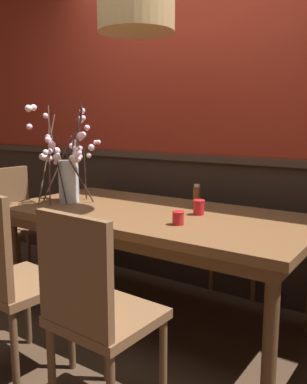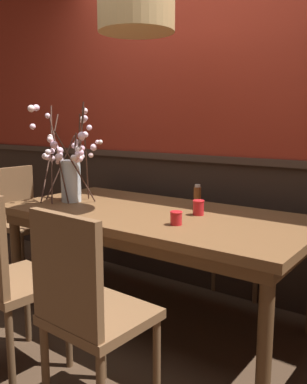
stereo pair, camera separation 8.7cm
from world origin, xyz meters
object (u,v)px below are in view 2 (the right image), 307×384
(pendant_lamp, at_px, (136,9))
(chair_far_side_right, at_px, (251,227))
(chair_far_side_left, at_px, (191,210))
(candle_holder_nearer_edge, at_px, (176,218))
(candle_holder_nearer_center, at_px, (198,207))
(condiment_bottle, at_px, (197,197))
(chair_near_side_right, at_px, (87,307))
(chair_near_side_left, at_px, (3,272))
(vase_with_blossoms, at_px, (70,169))
(dining_table, at_px, (154,224))
(chair_head_west_end, at_px, (21,216))

(pendant_lamp, bearing_deg, chair_far_side_right, 67.41)
(chair_far_side_left, distance_m, candle_holder_nearer_edge, 1.29)
(chair_far_side_left, distance_m, candle_holder_nearer_center, 1.04)
(pendant_lamp, bearing_deg, condiment_bottle, 47.54)
(chair_far_side_left, relative_size, chair_near_side_right, 1.02)
(chair_near_side_right, height_order, chair_near_side_left, chair_near_side_left)
(chair_near_side_left, distance_m, vase_with_blossoms, 1.04)
(condiment_bottle, bearing_deg, dining_table, -125.14)
(chair_head_west_end, relative_size, candle_holder_nearer_edge, 11.93)
(chair_near_side_left, bearing_deg, candle_holder_nearer_edge, 51.83)
(vase_with_blossoms, height_order, candle_holder_nearer_center, vase_with_blossoms)
(vase_with_blossoms, bearing_deg, candle_holder_nearer_center, 9.09)
(vase_with_blossoms, bearing_deg, condiment_bottle, 20.71)
(chair_near_side_right, relative_size, condiment_bottle, 5.97)
(candle_holder_nearer_edge, bearing_deg, condiment_bottle, 106.09)
(chair_far_side_right, relative_size, candle_holder_nearer_center, 9.29)
(chair_near_side_left, bearing_deg, chair_far_side_left, 90.52)
(chair_head_west_end, bearing_deg, chair_far_side_right, 27.88)
(chair_near_side_left, height_order, chair_far_side_right, chair_near_side_left)
(vase_with_blossoms, bearing_deg, chair_far_side_right, 44.49)
(chair_far_side_left, height_order, candle_holder_nearer_center, chair_far_side_left)
(dining_table, xyz_separation_m, candle_holder_nearer_center, (0.28, 0.08, 0.13))
(chair_head_west_end, xyz_separation_m, candle_holder_nearer_center, (1.66, 0.08, 0.27))
(chair_near_side_right, distance_m, candle_holder_nearer_edge, 0.77)
(chair_far_side_left, bearing_deg, chair_head_west_end, -140.11)
(chair_far_side_left, distance_m, chair_far_side_right, 0.57)
(candle_holder_nearer_edge, bearing_deg, chair_near_side_left, -128.17)
(chair_far_side_right, bearing_deg, condiment_bottle, -100.43)
(chair_head_west_end, distance_m, candle_holder_nearer_edge, 1.72)
(chair_far_side_right, xyz_separation_m, condiment_bottle, (-0.12, -0.63, 0.32))
(chair_near_side_left, bearing_deg, chair_head_west_end, 140.46)
(candle_holder_nearer_center, xyz_separation_m, condiment_bottle, (-0.11, 0.17, 0.03))
(chair_near_side_right, distance_m, chair_far_side_right, 1.81)
(chair_near_side_left, distance_m, pendant_lamp, 1.67)
(chair_near_side_right, distance_m, vase_with_blossoms, 1.40)
(vase_with_blossoms, bearing_deg, chair_far_side_left, 67.84)
(chair_near_side_left, height_order, candle_holder_nearer_center, chair_near_side_left)
(chair_far_side_left, bearing_deg, chair_far_side_right, -3.73)
(chair_head_west_end, distance_m, condiment_bottle, 1.60)
(chair_head_west_end, xyz_separation_m, pendant_lamp, (1.29, -0.04, 1.44))
(dining_table, relative_size, chair_near_side_right, 2.11)
(chair_head_west_end, relative_size, pendant_lamp, 1.16)
(dining_table, height_order, chair_far_side_left, chair_far_side_left)
(dining_table, distance_m, pendant_lamp, 1.31)
(dining_table, relative_size, chair_head_west_end, 2.18)
(chair_far_side_left, height_order, condiment_bottle, chair_far_side_left)
(chair_near_side_left, xyz_separation_m, candle_holder_nearer_edge, (0.57, 0.72, 0.22))
(condiment_bottle, bearing_deg, chair_near_side_left, -110.36)
(vase_with_blossoms, bearing_deg, chair_head_west_end, 174.10)
(candle_holder_nearer_edge, bearing_deg, chair_head_west_end, 173.17)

